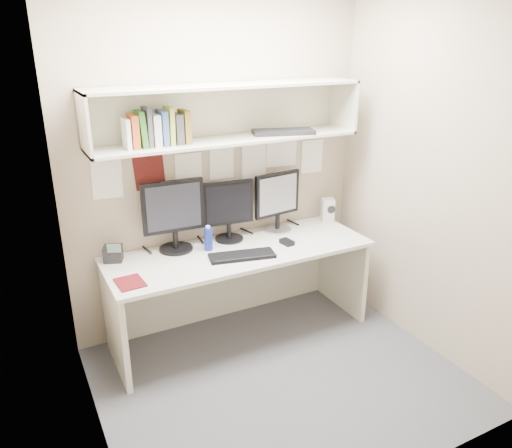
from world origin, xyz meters
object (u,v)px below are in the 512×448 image
monitor_right (277,199)px  maroon_notebook (130,283)px  monitor_center (228,208)px  desk_phone (113,253)px  monitor_left (174,214)px  desk (240,292)px  speaker (328,210)px  keyboard (242,256)px

monitor_right → maroon_notebook: size_ratio=2.37×
monitor_center → desk_phone: size_ratio=3.03×
monitor_left → desk: bearing=-24.5°
desk → monitor_left: bearing=152.8°
speaker → maroon_notebook: speaker is taller
monitor_center → monitor_right: monitor_right is taller
speaker → maroon_notebook: bearing=-147.2°
monitor_left → monitor_right: bearing=2.7°
monitor_left → maroon_notebook: (-0.44, -0.39, -0.28)m
desk → monitor_right: bearing=26.1°
keyboard → desk_phone: (-0.84, 0.36, 0.05)m
monitor_right → monitor_center: bearing=172.1°
maroon_notebook → desk_phone: desk_phone is taller
monitor_right → desk_phone: (-1.33, 0.00, -0.20)m
monitor_right → speaker: (0.49, -0.01, -0.16)m
keyboard → desk: bearing=83.9°
speaker → desk_phone: size_ratio=1.28×
desk_phone → monitor_left: bearing=21.3°
desk_phone → monitor_right: bearing=21.6°
monitor_center → speaker: bearing=4.8°
desk → monitor_left: monitor_left is taller
monitor_left → keyboard: monitor_left is taller
monitor_right → desk: bearing=-161.7°
monitor_center → monitor_right: size_ratio=0.97×
desk → keyboard: bearing=-108.4°
monitor_center → desk_phone: monitor_center is taller
maroon_notebook → speaker: bearing=8.3°
monitor_center → keyboard: size_ratio=0.99×
monitor_left → monitor_center: 0.44m
desk → keyboard: size_ratio=4.21×
monitor_left → monitor_center: bearing=2.7°
maroon_notebook → desk_phone: (-0.02, 0.39, 0.05)m
monitor_right → speaker: bearing=-9.5°
monitor_center → desk_phone: 0.92m
monitor_left → monitor_center: monitor_left is taller
desk → speaker: bearing=12.3°
monitor_center → maroon_notebook: 0.99m
speaker → monitor_right: bearing=-160.6°
maroon_notebook → monitor_left: bearing=38.0°
maroon_notebook → desk: bearing=7.7°
desk → monitor_left: 0.81m
desk_phone → maroon_notebook: bearing=-65.7°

